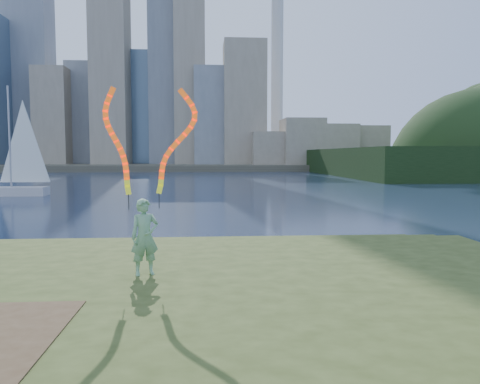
{
  "coord_description": "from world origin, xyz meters",
  "views": [
    {
      "loc": [
        1.28,
        -8.97,
        3.09
      ],
      "look_at": [
        2.0,
        1.0,
        2.29
      ],
      "focal_mm": 35.0,
      "sensor_mm": 36.0,
      "label": 1
    }
  ],
  "objects": [
    {
      "name": "observation_tower",
      "position": [
        18.0,
        102.0,
        39.11
      ],
      "size": [
        10.0,
        10.0,
        58.0
      ],
      "color": "silver",
      "rests_on": "far_shore"
    },
    {
      "name": "sailboat",
      "position": [
        -13.12,
        27.31,
        1.42
      ],
      "size": [
        5.45,
        1.71,
        8.26
      ],
      "rotation": [
        0.0,
        0.0,
        0.01
      ],
      "color": "beige",
      "rests_on": "ground"
    },
    {
      "name": "grassy_knoll",
      "position": [
        0.0,
        -2.3,
        0.34
      ],
      "size": [
        20.0,
        18.0,
        0.8
      ],
      "color": "#344217",
      "rests_on": "ground"
    },
    {
      "name": "far_shore",
      "position": [
        0.0,
        95.0,
        0.6
      ],
      "size": [
        320.0,
        40.0,
        1.2
      ],
      "primitive_type": "cube",
      "color": "#494435",
      "rests_on": "ground"
    },
    {
      "name": "ground",
      "position": [
        0.0,
        0.0,
        0.0
      ],
      "size": [
        320.0,
        320.0,
        0.0
      ],
      "primitive_type": "plane",
      "color": "#18253D",
      "rests_on": "ground"
    },
    {
      "name": "woman_with_ribbons",
      "position": [
        0.1,
        -0.05,
        2.25
      ],
      "size": [
        1.87,
        0.7,
        3.86
      ],
      "rotation": [
        0.0,
        0.0,
        0.35
      ],
      "color": "#196826",
      "rests_on": "grassy_knoll"
    }
  ]
}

